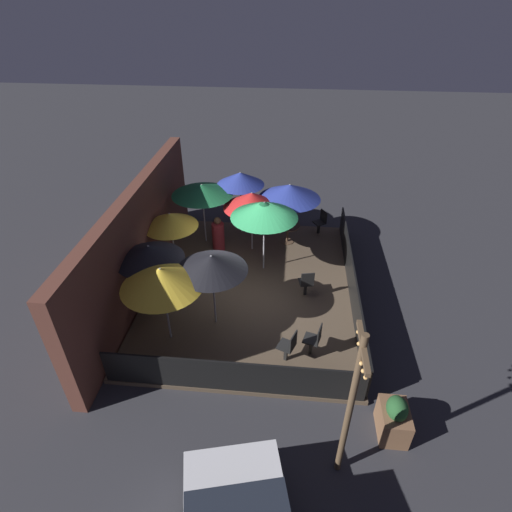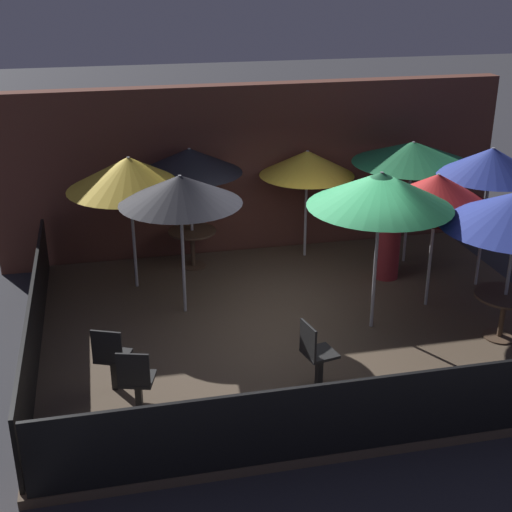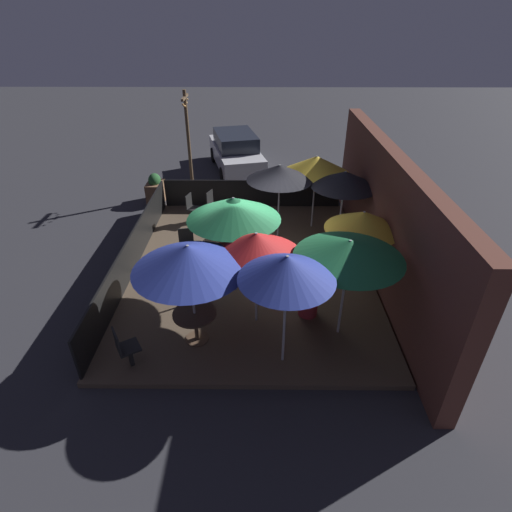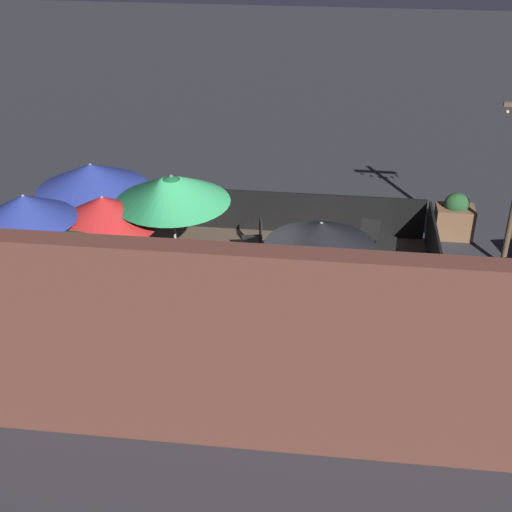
# 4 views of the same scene
# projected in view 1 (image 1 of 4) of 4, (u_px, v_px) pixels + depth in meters

# --- Properties ---
(ground_plane) EXTENTS (60.00, 60.00, 0.00)m
(ground_plane) POSITION_uv_depth(u_px,v_px,m) (251.00, 289.00, 12.70)
(ground_plane) COLOR #2D2D33
(patio_deck) EXTENTS (7.97, 6.28, 0.12)m
(patio_deck) POSITION_uv_depth(u_px,v_px,m) (251.00, 287.00, 12.67)
(patio_deck) COLOR brown
(patio_deck) RESTS_ON ground_plane
(building_wall) EXTENTS (9.57, 0.36, 3.25)m
(building_wall) POSITION_uv_depth(u_px,v_px,m) (140.00, 240.00, 12.06)
(building_wall) COLOR brown
(building_wall) RESTS_ON ground_plane
(fence_front) EXTENTS (7.77, 0.05, 0.95)m
(fence_front) POSITION_uv_depth(u_px,v_px,m) (352.00, 280.00, 12.12)
(fence_front) COLOR black
(fence_front) RESTS_ON patio_deck
(fence_side_left) EXTENTS (0.05, 6.08, 0.95)m
(fence_side_left) POSITION_uv_depth(u_px,v_px,m) (232.00, 376.00, 9.13)
(fence_side_left) COLOR black
(fence_side_left) RESTS_ON patio_deck
(patio_umbrella_0) EXTENTS (2.18, 2.18, 2.28)m
(patio_umbrella_0) POSITION_uv_depth(u_px,v_px,m) (290.00, 192.00, 13.70)
(patio_umbrella_0) COLOR #B2B2B7
(patio_umbrella_0) RESTS_ON patio_deck
(patio_umbrella_1) EXTENTS (1.84, 1.84, 2.21)m
(patio_umbrella_1) POSITION_uv_depth(u_px,v_px,m) (149.00, 253.00, 10.62)
(patio_umbrella_1) COLOR #B2B2B7
(patio_umbrella_1) RESTS_ON patio_deck
(patio_umbrella_2) EXTENTS (1.74, 1.74, 2.04)m
(patio_umbrella_2) POSITION_uv_depth(u_px,v_px,m) (170.00, 220.00, 12.49)
(patio_umbrella_2) COLOR #B2B2B7
(patio_umbrella_2) RESTS_ON patio_deck
(patio_umbrella_3) EXTENTS (1.72, 1.72, 2.42)m
(patio_umbrella_3) POSITION_uv_depth(u_px,v_px,m) (240.00, 179.00, 14.22)
(patio_umbrella_3) COLOR #B2B2B7
(patio_umbrella_3) RESTS_ON patio_deck
(patio_umbrella_4) EXTENTS (1.95, 1.95, 2.21)m
(patio_umbrella_4) POSITION_uv_depth(u_px,v_px,m) (252.00, 200.00, 13.33)
(patio_umbrella_4) COLOR #B2B2B7
(patio_umbrella_4) RESTS_ON patio_deck
(patio_umbrella_5) EXTENTS (2.06, 2.06, 2.29)m
(patio_umbrella_5) POSITION_uv_depth(u_px,v_px,m) (161.00, 277.00, 9.67)
(patio_umbrella_5) COLOR #B2B2B7
(patio_umbrella_5) RESTS_ON patio_deck
(patio_umbrella_6) EXTENTS (2.13, 2.13, 2.26)m
(patio_umbrella_6) POSITION_uv_depth(u_px,v_px,m) (202.00, 190.00, 13.71)
(patio_umbrella_6) COLOR #B2B2B7
(patio_umbrella_6) RESTS_ON patio_deck
(patio_umbrella_7) EXTENTS (2.11, 2.11, 2.46)m
(patio_umbrella_7) POSITION_uv_depth(u_px,v_px,m) (264.00, 210.00, 12.21)
(patio_umbrella_7) COLOR #B2B2B7
(patio_umbrella_7) RESTS_ON patio_deck
(patio_umbrella_8) EXTENTS (1.88, 1.88, 2.26)m
(patio_umbrella_8) POSITION_uv_depth(u_px,v_px,m) (211.00, 263.00, 10.15)
(patio_umbrella_8) COLOR #B2B2B7
(patio_umbrella_8) RESTS_ON patio_deck
(dining_table_0) EXTENTS (0.89, 0.89, 0.71)m
(dining_table_0) POSITION_uv_depth(u_px,v_px,m) (288.00, 228.00, 14.52)
(dining_table_0) COLOR #4C3828
(dining_table_0) RESTS_ON patio_deck
(dining_table_1) EXTENTS (0.86, 0.86, 0.70)m
(dining_table_1) POSITION_uv_depth(u_px,v_px,m) (157.00, 294.00, 11.43)
(dining_table_1) COLOR #4C3828
(dining_table_1) RESTS_ON patio_deck
(patio_chair_0) EXTENTS (0.52, 0.52, 0.95)m
(patio_chair_0) POSITION_uv_depth(u_px,v_px,m) (289.00, 346.00, 9.84)
(patio_chair_0) COLOR black
(patio_chair_0) RESTS_ON patio_deck
(patio_chair_1) EXTENTS (0.50, 0.50, 0.96)m
(patio_chair_1) POSITION_uv_depth(u_px,v_px,m) (314.00, 339.00, 10.02)
(patio_chair_1) COLOR black
(patio_chair_1) RESTS_ON patio_deck
(patio_chair_2) EXTENTS (0.47, 0.47, 0.94)m
(patio_chair_2) POSITION_uv_depth(u_px,v_px,m) (306.00, 282.00, 11.95)
(patio_chair_2) COLOR black
(patio_chair_2) RESTS_ON patio_deck
(patio_chair_3) EXTENTS (0.55, 0.55, 0.92)m
(patio_chair_3) POSITION_uv_depth(u_px,v_px,m) (321.00, 221.00, 15.08)
(patio_chair_3) COLOR black
(patio_chair_3) RESTS_ON patio_deck
(patron_0) EXTENTS (0.60, 0.60, 1.34)m
(patron_0) POSITION_uv_depth(u_px,v_px,m) (218.00, 236.00, 14.00)
(patron_0) COLOR maroon
(patron_0) RESTS_ON patio_deck
(planter_box) EXTENTS (0.84, 0.59, 1.06)m
(planter_box) POSITION_uv_depth(u_px,v_px,m) (394.00, 418.00, 8.38)
(planter_box) COLOR brown
(planter_box) RESTS_ON ground_plane
(light_post) EXTENTS (1.10, 0.12, 3.72)m
(light_post) POSITION_uv_depth(u_px,v_px,m) (351.00, 403.00, 6.83)
(light_post) COLOR brown
(light_post) RESTS_ON ground_plane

